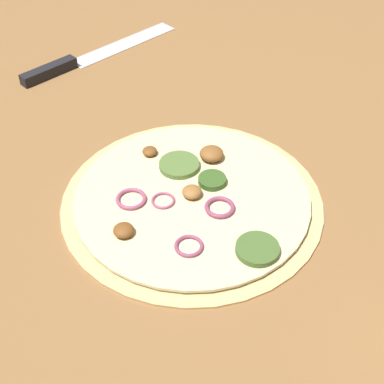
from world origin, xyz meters
name	(u,v)px	position (x,y,z in m)	size (l,w,h in m)	color
ground_plane	(192,201)	(0.00, 0.00, 0.00)	(3.00, 3.00, 0.00)	olive
pizza	(192,198)	(0.00, 0.00, 0.01)	(0.33, 0.33, 0.03)	#D6B77A
knife	(78,61)	(0.28, -0.29, 0.01)	(0.20, 0.29, 0.02)	silver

